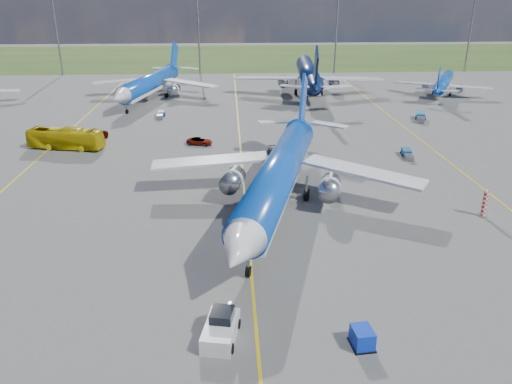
{
  "coord_description": "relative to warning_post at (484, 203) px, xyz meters",
  "views": [
    {
      "loc": [
        -1.64,
        -40.52,
        23.18
      ],
      "look_at": [
        0.91,
        6.5,
        4.0
      ],
      "focal_mm": 35.0,
      "sensor_mm": 36.0,
      "label": 1
    }
  ],
  "objects": [
    {
      "name": "ground",
      "position": [
        -26.0,
        -8.0,
        -1.5
      ],
      "size": [
        400.0,
        400.0,
        0.0
      ],
      "primitive_type": "plane",
      "color": "#51514F",
      "rests_on": "ground"
    },
    {
      "name": "grass_strip",
      "position": [
        -26.0,
        142.0,
        -1.5
      ],
      "size": [
        400.0,
        80.0,
        0.01
      ],
      "primitive_type": "cube",
      "color": "#2D4719",
      "rests_on": "ground"
    },
    {
      "name": "taxiway_lines",
      "position": [
        -25.83,
        19.7,
        -1.49
      ],
      "size": [
        60.25,
        160.0,
        0.02
      ],
      "color": "gold",
      "rests_on": "ground"
    },
    {
      "name": "floodlight_masts",
      "position": [
        -16.0,
        102.0,
        11.06
      ],
      "size": [
        202.2,
        0.5,
        22.7
      ],
      "color": "slate",
      "rests_on": "ground"
    },
    {
      "name": "warning_post",
      "position": [
        0.0,
        0.0,
        0.0
      ],
      "size": [
        0.5,
        0.5,
        3.0
      ],
      "primitive_type": "cylinder",
      "color": "red",
      "rests_on": "ground"
    },
    {
      "name": "bg_jet_nnw",
      "position": [
        -45.17,
        64.94,
        -1.5
      ],
      "size": [
        39.89,
        47.41,
        10.88
      ],
      "primitive_type": null,
      "rotation": [
        0.0,
        0.0,
        -0.22
      ],
      "color": "#0C46B5",
      "rests_on": "ground"
    },
    {
      "name": "bg_jet_n",
      "position": [
        -8.54,
        71.99,
        -1.5
      ],
      "size": [
        41.09,
        51.6,
        12.72
      ],
      "primitive_type": null,
      "rotation": [
        0.0,
        0.0,
        3.05
      ],
      "color": "#07153E",
      "rests_on": "ground"
    },
    {
      "name": "bg_jet_ne",
      "position": [
        23.2,
        67.89,
        -1.5
      ],
      "size": [
        34.87,
        37.88,
        8.0
      ],
      "primitive_type": null,
      "rotation": [
        0.0,
        0.0,
        2.65
      ],
      "color": "#0C46B5",
      "rests_on": "ground"
    },
    {
      "name": "main_airliner",
      "position": [
        -22.23,
        3.53,
        -1.5
      ],
      "size": [
        45.59,
        53.13,
        11.92
      ],
      "primitive_type": null,
      "rotation": [
        0.0,
        0.0,
        -0.27
      ],
      "color": "#0C46B5",
      "rests_on": "ground"
    },
    {
      "name": "pushback_tug",
      "position": [
        -28.55,
        -19.23,
        -0.71
      ],
      "size": [
        2.9,
        5.9,
        1.96
      ],
      "rotation": [
        0.0,
        0.0,
        -0.19
      ],
      "color": "silver",
      "rests_on": "ground"
    },
    {
      "name": "uld_container",
      "position": [
        -18.71,
        -20.64,
        -0.81
      ],
      "size": [
        1.56,
        1.86,
        1.37
      ],
      "primitive_type": "cube",
      "rotation": [
        0.0,
        0.0,
        0.11
      ],
      "color": "#0D2EC0",
      "rests_on": "ground"
    },
    {
      "name": "apron_bus",
      "position": [
        -53.21,
        27.93,
        0.15
      ],
      "size": [
        12.2,
        5.3,
        3.31
      ],
      "primitive_type": "imported",
      "rotation": [
        0.0,
        0.0,
        1.35
      ],
      "color": "#C4AD0B",
      "rests_on": "ground"
    },
    {
      "name": "service_car_a",
      "position": [
        -49.09,
        32.51,
        -0.76
      ],
      "size": [
        2.11,
        4.5,
        1.49
      ],
      "primitive_type": "imported",
      "rotation": [
        0.0,
        0.0,
        -0.08
      ],
      "color": "#999999",
      "rests_on": "ground"
    },
    {
      "name": "service_car_b",
      "position": [
        -32.51,
        29.01,
        -0.93
      ],
      "size": [
        4.48,
        3.01,
        1.14
      ],
      "primitive_type": "imported",
      "rotation": [
        0.0,
        0.0,
        1.28
      ],
      "color": "#999999",
      "rests_on": "ground"
    },
    {
      "name": "service_car_c",
      "position": [
        -21.35,
        21.24,
        -0.8
      ],
      "size": [
        2.45,
        5.0,
        1.4
      ],
      "primitive_type": "imported",
      "rotation": [
        0.0,
        0.0,
        -0.1
      ],
      "color": "#999999",
      "rests_on": "ground"
    },
    {
      "name": "baggage_tug_w",
      "position": [
        -1.32,
        20.94,
        -1.05
      ],
      "size": [
        1.82,
        4.43,
        0.97
      ],
      "rotation": [
        0.0,
        0.0,
        -0.16
      ],
      "color": "navy",
      "rests_on": "ground"
    },
    {
      "name": "baggage_tug_c",
      "position": [
        -41.04,
        48.2,
        -1.04
      ],
      "size": [
        1.29,
        4.39,
        0.98
      ],
      "rotation": [
        0.0,
        0.0,
        0.02
      ],
      "color": "navy",
      "rests_on": "ground"
    },
    {
      "name": "baggage_tug_e",
      "position": [
        8.78,
        42.93,
        -0.93
      ],
      "size": [
        3.17,
        5.6,
        1.22
      ],
      "rotation": [
        0.0,
        0.0,
        -0.34
      ],
      "color": "#1C6BA8",
      "rests_on": "ground"
    }
  ]
}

